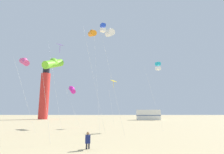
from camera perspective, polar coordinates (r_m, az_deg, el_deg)
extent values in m
cube|color=navy|center=(12.43, -8.15, -19.38)|extent=(0.36, 0.26, 0.52)
sphere|color=#9E704C|center=(12.38, -8.10, -17.65)|extent=(0.20, 0.20, 0.20)
cylinder|color=#2D2D38|center=(12.64, -7.78, -20.35)|extent=(0.17, 0.37, 0.13)
cylinder|color=#2D2D38|center=(12.84, -7.80, -21.24)|extent=(0.11, 0.11, 0.42)
cylinder|color=#2D2D38|center=(12.65, -8.55, -20.33)|extent=(0.17, 0.37, 0.13)
cylinder|color=#2D2D38|center=(12.84, -8.56, -21.22)|extent=(0.11, 0.11, 0.42)
cylinder|color=silver|center=(15.82, -21.07, -7.14)|extent=(1.43, 0.44, 6.75)
cylinder|color=#72D12D|center=(16.92, -18.78, 4.12)|extent=(1.39, 2.59, 1.48)
sphere|color=#72D12D|center=(16.96, -18.75, 4.61)|extent=(0.76, 0.76, 0.76)
cylinder|color=silver|center=(16.77, -0.29, -1.04)|extent=(2.48, 0.54, 10.82)
cylinder|color=white|center=(19.59, -1.07, 14.10)|extent=(1.21, 2.59, 1.48)
sphere|color=white|center=(19.66, -1.07, 14.50)|extent=(0.76, 0.76, 0.76)
cylinder|color=silver|center=(25.07, 12.86, -6.10)|extent=(1.72, 2.33, 9.02)
cube|color=#1EB2D1|center=(26.98, 14.42, 4.14)|extent=(0.82, 0.82, 0.44)
cube|color=white|center=(26.81, 14.49, 2.69)|extent=(0.82, 0.82, 0.44)
cylinder|color=silver|center=(28.50, -0.63, -8.49)|extent=(1.16, 0.86, 7.45)
cube|color=yellow|center=(29.46, 0.21, -1.28)|extent=(1.22, 1.22, 0.40)
cylinder|color=yellow|center=(29.36, 0.21, -2.53)|extent=(0.04, 0.04, 1.10)
cylinder|color=silver|center=(22.39, -26.81, -5.29)|extent=(2.35, 2.03, 8.54)
cylinder|color=#E54C8C|center=(24.56, -26.88, 4.45)|extent=(2.16, 2.34, 1.48)
sphere|color=#E54C8C|center=(24.60, -26.85, 4.79)|extent=(0.76, 0.76, 0.76)
cylinder|color=silver|center=(27.23, -12.89, -9.85)|extent=(2.16, 0.96, 5.80)
cylinder|color=#D826A5|center=(28.56, -13.12, -4.04)|extent=(1.65, 2.56, 1.48)
sphere|color=#D826A5|center=(28.58, -13.10, -3.75)|extent=(0.76, 0.76, 0.76)
cylinder|color=silver|center=(20.38, -6.22, -0.50)|extent=(2.74, 0.95, 12.38)
cylinder|color=orange|center=(23.61, -6.72, 13.83)|extent=(1.47, 2.59, 1.48)
sphere|color=orange|center=(23.67, -6.71, 14.16)|extent=(0.76, 0.76, 0.76)
cylinder|color=silver|center=(24.64, -18.46, -2.14)|extent=(2.60, 0.09, 12.09)
cube|color=purple|center=(27.33, -16.77, 10.05)|extent=(1.22, 1.22, 0.40)
cylinder|color=purple|center=(27.11, -16.84, 8.77)|extent=(0.04, 0.04, 1.10)
cylinder|color=silver|center=(22.44, -5.33, 0.35)|extent=(1.11, 1.45, 13.78)
cube|color=blue|center=(25.31, -3.23, 16.39)|extent=(0.82, 0.82, 0.44)
cube|color=white|center=(25.00, -3.25, 14.96)|extent=(0.82, 0.82, 0.44)
cylinder|color=red|center=(57.93, -21.39, -5.71)|extent=(2.80, 2.80, 14.00)
cylinder|color=black|center=(59.07, -20.87, 1.93)|extent=(2.00, 2.00, 1.80)
cone|color=black|center=(59.38, -20.77, 3.25)|extent=(2.20, 2.20, 1.00)
cube|color=white|center=(51.00, 11.43, -11.94)|extent=(6.47, 2.50, 2.80)
cube|color=#4C608C|center=(51.01, 11.44, -12.10)|extent=(6.51, 2.54, 0.24)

